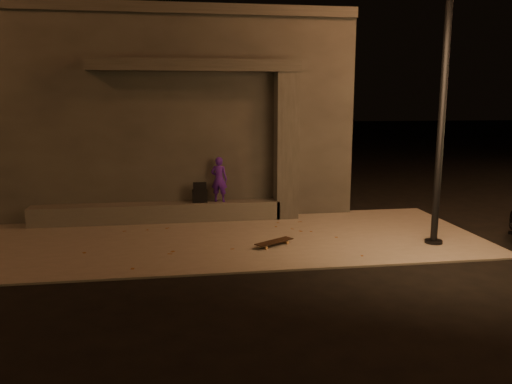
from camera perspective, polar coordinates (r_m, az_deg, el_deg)
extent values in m
plane|color=black|center=(8.96, -2.34, -8.94)|extent=(120.00, 120.00, 0.00)
cube|color=slate|center=(10.85, -3.52, -5.36)|extent=(11.00, 4.40, 0.04)
cube|color=#353331|center=(14.91, -9.11, 8.89)|extent=(9.00, 5.00, 5.20)
cube|color=#353331|center=(12.63, -9.51, 20.01)|extent=(9.00, 0.30, 0.25)
cube|color=#504D48|center=(12.46, -11.16, -2.30)|extent=(6.00, 0.55, 0.45)
cube|color=#353331|center=(12.48, 3.47, 5.23)|extent=(0.55, 0.55, 3.60)
cube|color=#353331|center=(12.24, -6.92, 14.16)|extent=(5.00, 0.70, 0.28)
imported|color=#411691|center=(12.34, -4.23, 1.45)|extent=(0.47, 0.39, 1.12)
cube|color=black|center=(12.38, -6.44, -0.47)|extent=(0.37, 0.24, 0.30)
cube|color=black|center=(12.34, -6.46, 0.71)|extent=(0.32, 0.05, 0.22)
cube|color=black|center=(10.24, 2.10, -5.68)|extent=(0.87, 0.67, 0.02)
cylinder|color=tan|center=(10.52, 2.96, -5.59)|extent=(0.07, 0.06, 0.06)
cylinder|color=tan|center=(10.40, 3.62, -5.78)|extent=(0.07, 0.06, 0.06)
cylinder|color=tan|center=(10.13, 0.53, -6.21)|extent=(0.07, 0.06, 0.06)
cylinder|color=tan|center=(10.01, 1.19, -6.42)|extent=(0.07, 0.06, 0.06)
cube|color=#99999E|center=(10.45, 3.29, -5.48)|extent=(0.15, 0.18, 0.02)
cube|color=#99999E|center=(10.06, 0.86, -6.11)|extent=(0.15, 0.18, 0.02)
cylinder|color=black|center=(10.71, 20.73, 12.05)|extent=(0.14, 0.14, 6.79)
cylinder|color=black|center=(11.10, 19.61, -5.45)|extent=(0.36, 0.36, 0.10)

